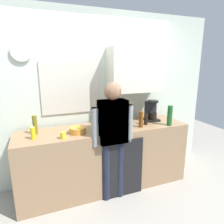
{
  "coord_description": "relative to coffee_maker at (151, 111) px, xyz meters",
  "views": [
    {
      "loc": [
        -0.9,
        -2.28,
        1.83
      ],
      "look_at": [
        0.09,
        0.25,
        1.16
      ],
      "focal_mm": 32.0,
      "sensor_mm": 36.0,
      "label": 1
    }
  ],
  "objects": [
    {
      "name": "back_wall_assembly",
      "position": [
        -0.75,
        0.31,
        0.29
      ],
      "size": [
        4.05,
        0.42,
        2.6
      ],
      "color": "silver",
      "rests_on": "ground_plane"
    },
    {
      "name": "bottle_dark_sauce",
      "position": [
        -0.2,
        -0.17,
        -0.06
      ],
      "size": [
        0.06,
        0.06,
        0.18
      ],
      "primitive_type": "cylinder",
      "color": "black",
      "rests_on": "kitchen_counter"
    },
    {
      "name": "cup_yellow_cup",
      "position": [
        -1.45,
        -0.31,
        -0.1
      ],
      "size": [
        0.07,
        0.07,
        0.08
      ],
      "primitive_type": "cylinder",
      "color": "yellow",
      "rests_on": "kitchen_counter"
    },
    {
      "name": "dish_soap",
      "position": [
        -1.79,
        -0.19,
        -0.07
      ],
      "size": [
        0.06,
        0.06,
        0.18
      ],
      "color": "yellow",
      "rests_on": "kitchen_counter"
    },
    {
      "name": "coffee_maker",
      "position": [
        0.0,
        0.0,
        0.0
      ],
      "size": [
        0.2,
        0.2,
        0.33
      ],
      "color": "black",
      "rests_on": "kitchen_counter"
    },
    {
      "name": "potted_plant",
      "position": [
        -0.95,
        -0.06,
        -0.01
      ],
      "size": [
        0.15,
        0.15,
        0.23
      ],
      "color": "#9E5638",
      "rests_on": "kitchen_counter"
    },
    {
      "name": "ground_plane",
      "position": [
        -0.83,
        -0.39,
        -1.07
      ],
      "size": [
        8.0,
        8.0,
        0.0
      ],
      "primitive_type": "plane",
      "color": "#9E998E"
    },
    {
      "name": "kitchen_counter",
      "position": [
        -0.83,
        -0.09,
        -0.61
      ],
      "size": [
        2.45,
        0.64,
        0.93
      ],
      "primitive_type": "cube",
      "color": "#937251",
      "rests_on": "ground_plane"
    },
    {
      "name": "bottle_olive_oil",
      "position": [
        -1.76,
        -0.01,
        -0.02
      ],
      "size": [
        0.06,
        0.06,
        0.25
      ],
      "primitive_type": "cylinder",
      "color": "olive",
      "rests_on": "kitchen_counter"
    },
    {
      "name": "bottle_green_wine",
      "position": [
        0.1,
        -0.33,
        0.0
      ],
      "size": [
        0.07,
        0.07,
        0.3
      ],
      "primitive_type": "cylinder",
      "color": "#195923",
      "rests_on": "kitchen_counter"
    },
    {
      "name": "person_guest",
      "position": [
        -0.83,
        -0.39,
        -0.12
      ],
      "size": [
        0.57,
        0.22,
        1.6
      ],
      "rotation": [
        0.0,
        0.0,
        2.9
      ],
      "color": "#3F4766",
      "rests_on": "ground_plane"
    },
    {
      "name": "person_at_sink",
      "position": [
        -0.83,
        -0.39,
        -0.12
      ],
      "size": [
        0.57,
        0.22,
        1.6
      ],
      "rotation": [
        0.0,
        0.0,
        0.08
      ],
      "color": "#3F4766",
      "rests_on": "ground_plane"
    },
    {
      "name": "bottle_red_vinegar",
      "position": [
        -0.68,
        -0.08,
        -0.04
      ],
      "size": [
        0.06,
        0.06,
        0.22
      ],
      "primitive_type": "cylinder",
      "color": "maroon",
      "rests_on": "kitchen_counter"
    },
    {
      "name": "dishwasher_panel",
      "position": [
        -0.67,
        -0.42,
        -0.66
      ],
      "size": [
        0.56,
        0.02,
        0.83
      ],
      "primitive_type": "cube",
      "color": "black",
      "rests_on": "ground_plane"
    },
    {
      "name": "bottle_amber_beer",
      "position": [
        -0.33,
        -0.25,
        -0.03
      ],
      "size": [
        0.06,
        0.06,
        0.23
      ],
      "primitive_type": "cylinder",
      "color": "brown",
      "rests_on": "kitchen_counter"
    },
    {
      "name": "mixing_bowl",
      "position": [
        -1.24,
        -0.17,
        -0.11
      ],
      "size": [
        0.22,
        0.22,
        0.08
      ],
      "primitive_type": "cylinder",
      "color": "orange",
      "rests_on": "kitchen_counter"
    }
  ]
}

